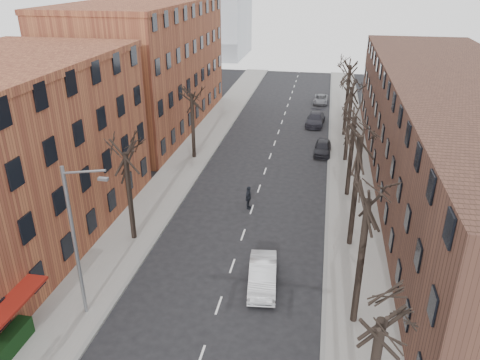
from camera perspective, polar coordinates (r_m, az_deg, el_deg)
The scene contains 17 objects.
sidewalk_left at distance 49.24m, azimuth -5.73°, elevation 3.21°, with size 4.00×90.00×0.15m, color gray.
sidewalk_right at distance 47.54m, azimuth 13.17°, elevation 1.87°, with size 4.00×90.00×0.15m, color gray.
building_left_far at distance 58.10m, azimuth -11.35°, elevation 13.25°, with size 12.00×28.00×14.00m, color brown.
building_right at distance 42.47m, azimuth 24.83°, elevation 4.59°, with size 12.00×50.00×10.00m, color #4C2E23.
tree_right_b at distance 27.65m, azimuth 13.61°, elevation -16.46°, with size 5.20×5.20×10.80m, color black, non-canonical shape.
tree_right_c at distance 34.13m, azimuth 13.15°, elevation -7.72°, with size 5.20×5.20×11.60m, color black, non-canonical shape.
tree_right_d at distance 41.15m, azimuth 12.86°, elevation -1.86°, with size 5.20×5.20×10.00m, color black, non-canonical shape.
tree_right_e at distance 48.47m, azimuth 12.66°, elevation 2.27°, with size 5.20×5.20×10.80m, color black, non-canonical shape.
tree_right_f at distance 55.98m, azimuth 12.51°, elevation 5.30°, with size 5.20×5.20×11.60m, color black, non-canonical shape.
tree_left_a at distance 34.78m, azimuth -12.75°, elevation -7.02°, with size 5.20×5.20×9.50m, color black, non-canonical shape.
tree_left_b at distance 48.27m, azimuth -5.59°, elevation 2.67°, with size 5.20×5.20×9.50m, color black, non-canonical shape.
streetlight at distance 25.95m, azimuth -19.28°, elevation -6.59°, with size 2.45×0.22×9.03m.
silver_sedan at distance 29.02m, azimuth 2.77°, elevation -11.51°, with size 1.64×4.70×1.55m, color silver.
parked_car_near at distance 49.64m, azimuth 10.05°, elevation 3.91°, with size 1.69×4.19×1.43m, color black.
parked_car_mid at distance 59.07m, azimuth 9.20°, elevation 7.32°, with size 2.06×5.08×1.47m, color black.
parked_car_far at distance 69.23m, azimuth 9.81°, elevation 9.68°, with size 1.98×4.28×1.19m, color slate.
pedestrian_crossing at distance 37.59m, azimuth 1.03°, elevation -2.16°, with size 1.14×0.48×1.95m, color black.
Camera 1 is at (5.16, -9.03, 17.78)m, focal length 35.00 mm.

